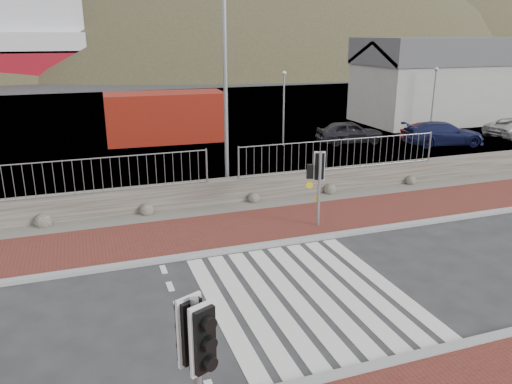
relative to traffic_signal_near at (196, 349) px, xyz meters
name	(u,v)px	position (x,y,z in m)	size (l,w,h in m)	color
ground	(305,295)	(3.54, 4.05, -1.98)	(220.00, 220.00, 0.00)	#28282B
sidewalk_far	(246,228)	(3.54, 8.55, -1.94)	(40.00, 3.00, 0.08)	maroon
kerb_near	(372,368)	(3.54, 1.05, -1.93)	(40.00, 0.25, 0.12)	gray
kerb_far	(262,246)	(3.54, 7.05, -1.93)	(40.00, 0.25, 0.12)	gray
zebra_crossing	(305,295)	(3.54, 4.05, -1.97)	(4.62, 5.60, 0.01)	silver
gravel_strip	(229,209)	(3.54, 10.55, -1.95)	(40.00, 1.50, 0.06)	#59544C
stone_wall	(222,191)	(3.54, 11.35, -1.53)	(40.00, 0.60, 0.90)	#48423B
railing	(223,156)	(3.54, 11.20, -0.16)	(18.07, 0.07, 1.22)	gray
quay	(147,119)	(3.54, 31.95, -1.98)	(120.00, 40.00, 0.50)	#4C4C4F
water	(112,80)	(3.54, 66.95, -1.98)	(220.00, 50.00, 0.05)	#3F4C54
harbor_building	(444,80)	(23.54, 23.95, 0.95)	(12.20, 6.20, 5.80)	#9E9E99
hills_backdrop	(148,186)	(10.28, 91.95, -25.03)	(254.00, 90.00, 100.00)	#363821
traffic_signal_near	(196,349)	(0.00, 0.00, 0.00)	(0.45, 0.38, 2.75)	gray
traffic_signal_far	(319,173)	(5.76, 7.94, -0.15)	(0.62, 0.33, 2.53)	gray
streetlight	(229,64)	(4.11, 12.10, 3.01)	(1.84, 0.70, 8.86)	gray
shipping_container	(165,117)	(3.54, 23.45, -0.57)	(6.75, 2.81, 2.81)	maroon
car_a	(350,132)	(13.35, 19.19, -1.33)	(1.53, 3.81, 1.30)	black
car_b	(432,134)	(17.78, 17.57, -1.40)	(1.23, 3.52, 1.16)	#540C12
car_c	(444,134)	(18.11, 16.99, -1.33)	(1.83, 4.51, 1.31)	#151A43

